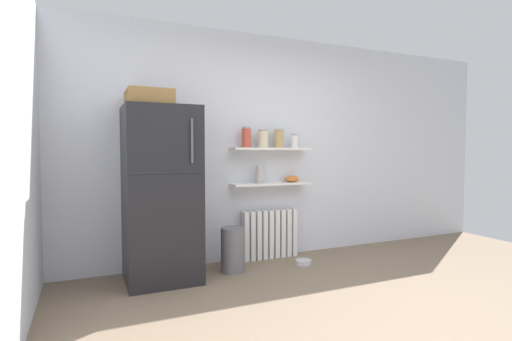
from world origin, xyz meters
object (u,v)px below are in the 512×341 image
object	(u,v)px
storage_jar_1	(263,139)
storage_jar_3	(295,141)
refrigerator	(161,191)
vase	(259,174)
radiator	(270,234)
shelf_bowl	(292,179)
storage_jar_0	(246,137)
storage_jar_2	(279,139)
trash_bin	(233,250)
pet_food_bowl	(303,262)

from	to	relation	value
storage_jar_1	storage_jar_3	world-z (taller)	storage_jar_1
refrigerator	vase	world-z (taller)	refrigerator
radiator	shelf_bowl	bearing A→B (deg)	-6.19
storage_jar_3	refrigerator	bearing A→B (deg)	-171.81
storage_jar_0	shelf_bowl	size ratio (longest dim) A/B	1.34
refrigerator	radiator	world-z (taller)	refrigerator
storage_jar_2	trash_bin	xyz separation A→B (m)	(-0.68, -0.29, -1.17)
storage_jar_2	pet_food_bowl	distance (m)	1.43
storage_jar_2	vase	bearing A→B (deg)	180.00
storage_jar_1	pet_food_bowl	distance (m)	1.45
radiator	storage_jar_1	size ratio (longest dim) A/B	3.27
trash_bin	pet_food_bowl	size ratio (longest dim) A/B	2.55
radiator	pet_food_bowl	bearing A→B (deg)	-59.87
vase	pet_food_bowl	size ratio (longest dim) A/B	1.11
storage_jar_1	vase	size ratio (longest dim) A/B	1.03
storage_jar_0	storage_jar_3	world-z (taller)	storage_jar_0
radiator	storage_jar_1	world-z (taller)	storage_jar_1
storage_jar_1	vase	world-z (taller)	storage_jar_1
refrigerator	storage_jar_2	distance (m)	1.52
storage_jar_2	storage_jar_1	bearing A→B (deg)	-180.00
storage_jar_1	storage_jar_0	bearing A→B (deg)	180.00
vase	trash_bin	distance (m)	0.92
storage_jar_3	vase	xyz separation A→B (m)	(-0.46, 0.00, -0.39)
refrigerator	storage_jar_2	bearing A→B (deg)	9.37
refrigerator	trash_bin	size ratio (longest dim) A/B	3.95
radiator	storage_jar_3	bearing A→B (deg)	-5.54
storage_jar_3	shelf_bowl	bearing A→B (deg)	180.00
storage_jar_1	storage_jar_3	distance (m)	0.41
storage_jar_2	storage_jar_3	distance (m)	0.21
radiator	storage_jar_0	xyz separation A→B (m)	(-0.31, -0.03, 1.12)
storage_jar_0	storage_jar_2	distance (m)	0.41
storage_jar_0	refrigerator	bearing A→B (deg)	-166.86
refrigerator	vase	distance (m)	1.18
storage_jar_3	pet_food_bowl	distance (m)	1.40
storage_jar_0	trash_bin	world-z (taller)	storage_jar_0
storage_jar_2	storage_jar_3	xyz separation A→B (m)	(0.21, -0.00, -0.03)
refrigerator	shelf_bowl	xyz separation A→B (m)	(1.58, 0.23, 0.06)
storage_jar_2	vase	world-z (taller)	storage_jar_2
storage_jar_1	trash_bin	world-z (taller)	storage_jar_1
storage_jar_2	shelf_bowl	world-z (taller)	storage_jar_2
storage_jar_2	refrigerator	bearing A→B (deg)	-170.63
storage_jar_1	vase	bearing A→B (deg)	180.00
storage_jar_1	refrigerator	bearing A→B (deg)	-169.05
radiator	trash_bin	bearing A→B (deg)	-151.31
radiator	trash_bin	world-z (taller)	radiator
trash_bin	storage_jar_1	bearing A→B (deg)	31.07
vase	storage_jar_2	bearing A→B (deg)	0.00
storage_jar_1	radiator	bearing A→B (deg)	16.24
refrigerator	storage_jar_2	world-z (taller)	refrigerator
trash_bin	pet_food_bowl	distance (m)	0.83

